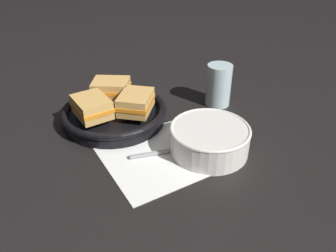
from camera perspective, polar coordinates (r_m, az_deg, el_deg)
ground_plane at (r=0.78m, az=-2.20°, el=-2.85°), size 4.00×4.00×0.00m
napkin at (r=0.73m, az=-0.87°, el=-4.88°), size 0.28×0.24×0.00m
soup_bowl at (r=0.73m, az=7.24°, el=-2.04°), size 0.18×0.18×0.06m
spoon at (r=0.74m, az=1.65°, el=-4.07°), size 0.16×0.05×0.01m
skillet at (r=0.86m, az=-9.30°, el=2.10°), size 0.27×0.27×0.04m
sandwich_near_left at (r=0.81m, az=-13.13°, el=3.27°), size 0.09×0.11×0.05m
sandwich_near_right at (r=0.81m, az=-5.65°, el=4.13°), size 0.12×0.12×0.05m
sandwich_far_left at (r=0.89m, az=-9.87°, el=6.45°), size 0.12×0.11×0.05m
drinking_glass at (r=0.92m, az=8.81°, el=7.05°), size 0.07×0.07×0.12m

